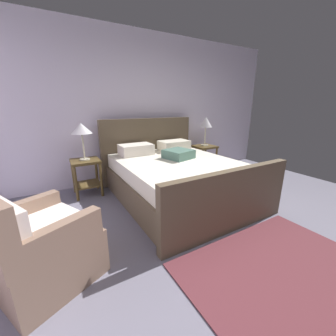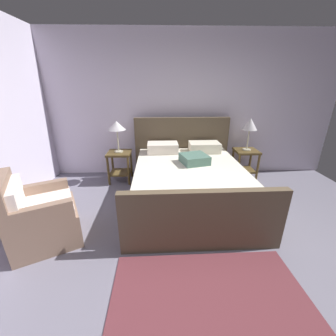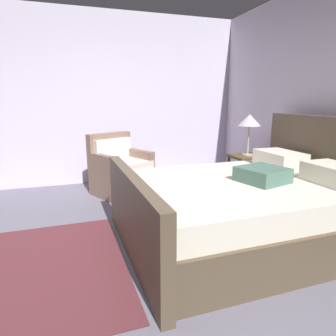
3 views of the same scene
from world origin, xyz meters
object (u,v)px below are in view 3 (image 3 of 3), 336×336
armchair (120,171)px  bed (245,206)px  nightstand_left (247,169)px  table_lamp_left (249,121)px

armchair → bed: bearing=26.6°
nightstand_left → armchair: 1.87m
table_lamp_left → armchair: table_lamp_left is taller
bed → armchair: bed is taller
nightstand_left → armchair: (-0.64, -1.75, -0.06)m
table_lamp_left → armchair: size_ratio=0.60×
table_lamp_left → armchair: 2.01m
bed → table_lamp_left: bed is taller
nightstand_left → table_lamp_left: bearing=116.6°
nightstand_left → armchair: size_ratio=0.61×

